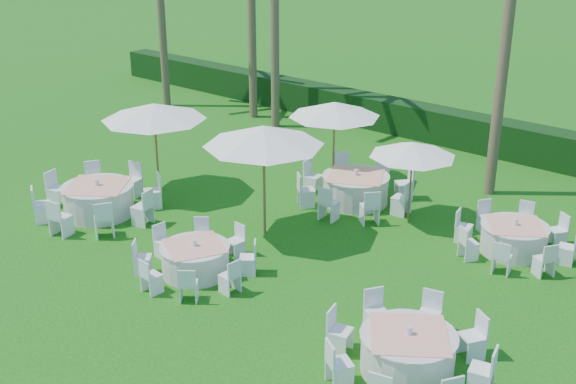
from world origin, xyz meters
name	(u,v)px	position (x,y,z in m)	size (l,w,h in m)	color
ground	(201,258)	(0.00, 0.00, 0.00)	(120.00, 120.00, 0.00)	#165E10
hedge	(441,126)	(0.00, 12.00, 0.60)	(34.00, 1.00, 1.20)	black
banquet_table_a	(99,199)	(-4.11, 0.05, 0.46)	(3.47, 3.47, 1.04)	beige
banquet_table_b	(195,259)	(0.48, -0.60, 0.38)	(2.87, 2.87, 0.88)	beige
banquet_table_c	(408,351)	(6.27, -0.68, 0.42)	(3.17, 3.17, 0.96)	beige
banquet_table_e	(356,188)	(0.89, 5.34, 0.45)	(3.40, 3.40, 1.02)	beige
banquet_table_f	(514,238)	(5.74, 5.25, 0.39)	(2.93, 2.93, 0.89)	beige
umbrella_a	(154,111)	(-4.11, 2.22, 2.51)	(3.05, 3.05, 2.75)	brown
umbrella_b	(264,136)	(0.29, 2.06, 2.72)	(3.08, 3.08, 2.98)	brown
umbrella_c	(335,109)	(-0.57, 6.21, 2.35)	(2.77, 2.77, 2.57)	brown
umbrella_d	(413,149)	(2.74, 5.23, 2.06)	(2.33, 2.33, 2.26)	brown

